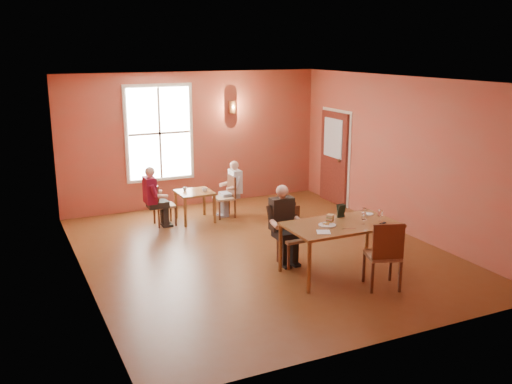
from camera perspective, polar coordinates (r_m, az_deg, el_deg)
name	(u,v)px	position (r m, az deg, el deg)	size (l,w,h in m)	color
ground	(261,252)	(10.14, 0.48, -6.01)	(6.00, 7.00, 0.01)	brown
wall_back	(194,140)	(12.92, -6.22, 5.24)	(6.00, 0.04, 3.00)	brown
wall_front	(390,226)	(6.83, 13.24, -3.34)	(6.00, 0.04, 3.00)	brown
wall_left	(79,187)	(8.89, -17.25, 0.49)	(0.04, 7.00, 3.00)	brown
wall_right	(402,155)	(11.32, 14.37, 3.58)	(0.04, 7.00, 3.00)	brown
ceiling	(261,80)	(9.52, 0.52, 11.17)	(6.00, 7.00, 0.04)	white
window	(159,133)	(12.61, -9.63, 5.82)	(1.36, 0.10, 1.96)	white
door	(334,158)	(13.19, 7.76, 3.40)	(0.12, 1.04, 2.10)	maroon
wall_sconce	(232,107)	(13.05, -2.38, 8.51)	(0.16, 0.16, 0.28)	brown
main_table	(340,248)	(9.21, 8.45, -5.60)	(1.76, 0.99, 0.83)	brown
chair_diner_main	(293,237)	(9.46, 3.76, -4.52)	(0.42, 0.42, 0.95)	#3B1E10
diner_main	(294,228)	(9.39, 3.86, -3.64)	(0.51, 0.51, 1.27)	#37291D
chair_empty	(383,254)	(8.76, 12.54, -6.04)	(0.47, 0.47, 1.06)	#492516
plate_food	(327,225)	(8.94, 7.13, -3.25)	(0.27, 0.27, 0.04)	white
sandwich	(330,220)	(9.04, 7.42, -2.75)	(0.10, 0.10, 0.12)	tan
goblet_a	(364,213)	(9.38, 10.74, -2.06)	(0.07, 0.07, 0.19)	white
goblet_b	(380,215)	(9.28, 12.32, -2.29)	(0.08, 0.08, 0.20)	white
goblet_c	(364,219)	(9.06, 10.75, -2.64)	(0.08, 0.08, 0.19)	white
menu_stand	(341,211)	(9.37, 8.49, -1.87)	(0.13, 0.07, 0.22)	black
knife	(349,229)	(8.83, 9.28, -3.65)	(0.22, 0.02, 0.00)	silver
napkin	(324,232)	(8.62, 6.77, -4.00)	(0.20, 0.20, 0.01)	white
side_plate	(368,214)	(9.63, 11.13, -2.18)	(0.18, 0.18, 0.01)	silver
sunglasses	(383,223)	(9.19, 12.57, -3.06)	(0.13, 0.04, 0.02)	black
second_table	(195,206)	(11.89, -6.11, -1.42)	(0.71, 0.71, 0.63)	brown
chair_diner_white	(224,197)	(12.07, -3.21, -0.49)	(0.39, 0.39, 0.88)	brown
diner_white	(225,191)	(12.05, -3.09, 0.12)	(0.46, 0.46, 1.14)	white
chair_diner_maroon	(164,204)	(11.67, -9.14, -1.21)	(0.38, 0.38, 0.87)	#482519
diner_maroon	(163,196)	(11.62, -9.32, -0.43)	(0.48, 0.48, 1.20)	maroon
cup_a	(205,190)	(11.75, -5.16, 0.21)	(0.10, 0.10, 0.08)	white
cup_b	(185,189)	(11.87, -7.13, 0.29)	(0.09, 0.09, 0.08)	silver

